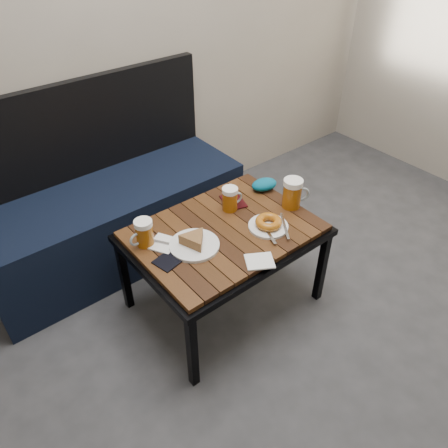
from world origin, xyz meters
TOP-DOWN VIEW (x-y plane):
  - bench at (-0.22, 1.76)m, footprint 1.40×0.50m
  - cafe_table at (0.02, 1.09)m, footprint 0.84×0.62m
  - beer_mug_left at (-0.31, 1.22)m, footprint 0.11×0.08m
  - beer_mug_centre at (0.13, 1.19)m, footprint 0.11×0.07m
  - beer_mug_right at (0.38, 1.02)m, footprint 0.14×0.12m
  - plate_pie at (-0.16, 1.07)m, footprint 0.22×0.22m
  - plate_bagel at (0.18, 0.97)m, footprint 0.20×0.22m
  - napkin_left at (-0.25, 1.17)m, footprint 0.15×0.15m
  - napkin_right at (-0.01, 0.83)m, footprint 0.15×0.14m
  - passport_navy at (-0.28, 1.07)m, footprint 0.15×0.12m
  - passport_burgundy at (0.18, 1.22)m, footprint 0.13×0.16m
  - knit_pouch at (0.38, 1.21)m, footprint 0.15×0.12m

SIDE VIEW (x-z plane):
  - bench at x=-0.22m, z-range -0.20..0.75m
  - cafe_table at x=0.02m, z-range 0.19..0.66m
  - passport_navy at x=-0.28m, z-range 0.47..0.48m
  - passport_burgundy at x=0.18m, z-range 0.47..0.48m
  - napkin_right at x=-0.01m, z-range 0.47..0.48m
  - napkin_left at x=-0.25m, z-range 0.47..0.48m
  - plate_bagel at x=0.18m, z-range 0.47..0.52m
  - plate_pie at x=-0.16m, z-range 0.47..0.53m
  - knit_pouch at x=0.38m, z-range 0.47..0.53m
  - beer_mug_centre at x=0.13m, z-range 0.47..0.59m
  - beer_mug_left at x=-0.31m, z-range 0.47..0.60m
  - beer_mug_right at x=0.38m, z-range 0.47..0.62m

